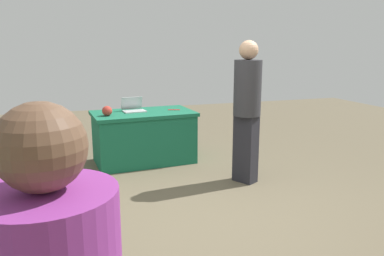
{
  "coord_description": "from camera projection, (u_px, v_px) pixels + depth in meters",
  "views": [
    {
      "loc": [
        1.28,
        3.32,
        1.72
      ],
      "look_at": [
        0.08,
        -0.27,
        0.9
      ],
      "focal_mm": 35.78,
      "sensor_mm": 36.0,
      "label": 1
    }
  ],
  "objects": [
    {
      "name": "laptop_silver",
      "position": [
        134.0,
        109.0,
        5.66
      ],
      "size": [
        0.34,
        0.32,
        0.21
      ],
      "rotation": [
        0.0,
        0.0,
        0.1
      ],
      "color": "silver",
      "rests_on": "table_foreground"
    },
    {
      "name": "table_foreground",
      "position": [
        144.0,
        137.0,
        5.7
      ],
      "size": [
        1.51,
        0.94,
        0.76
      ],
      "rotation": [
        0.0,
        0.0,
        0.06
      ],
      "color": "#196647",
      "rests_on": "ground"
    },
    {
      "name": "scissors_red",
      "position": [
        174.0,
        110.0,
        5.78
      ],
      "size": [
        0.18,
        0.09,
        0.01
      ],
      "primitive_type": "cube",
      "rotation": [
        0.0,
        0.0,
        2.82
      ],
      "color": "red",
      "rests_on": "table_foreground"
    },
    {
      "name": "yarn_ball",
      "position": [
        107.0,
        111.0,
        5.29
      ],
      "size": [
        0.14,
        0.14,
        0.14
      ],
      "primitive_type": "sphere",
      "color": "#B2382D",
      "rests_on": "table_foreground"
    },
    {
      "name": "person_presenter",
      "position": [
        247.0,
        105.0,
        4.73
      ],
      "size": [
        0.46,
        0.46,
        1.78
      ],
      "rotation": [
        0.0,
        0.0,
        5.21
      ],
      "color": "#26262D",
      "rests_on": "ground"
    },
    {
      "name": "ground_plane",
      "position": [
        208.0,
        220.0,
        3.83
      ],
      "size": [
        14.4,
        14.4,
        0.0
      ],
      "primitive_type": "plane",
      "color": "brown"
    }
  ]
}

